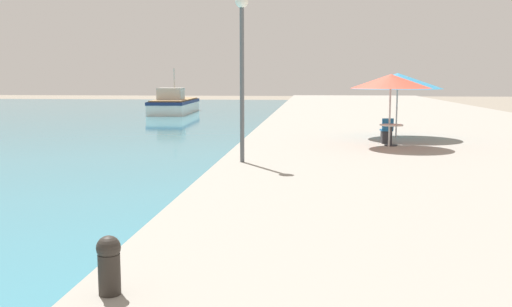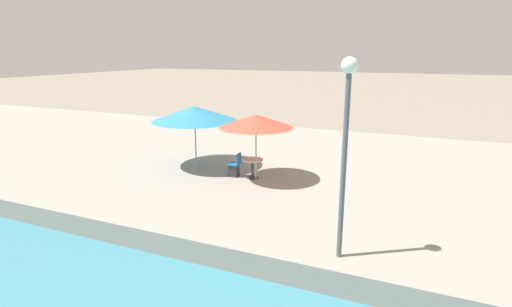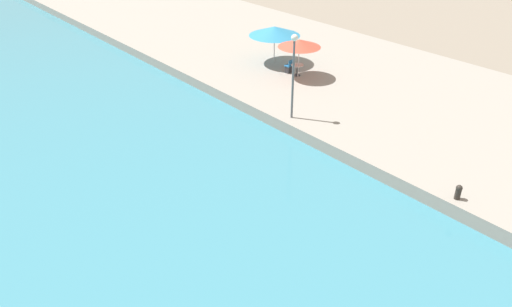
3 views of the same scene
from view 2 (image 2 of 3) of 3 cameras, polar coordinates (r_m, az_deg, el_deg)
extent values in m
cube|color=gray|center=(24.54, -24.70, 1.30)|extent=(16.00, 90.00, 0.68)
cylinder|color=#B7B7B7|center=(14.71, 0.00, 0.25)|extent=(0.06, 0.06, 2.13)
cone|color=#E04C38|center=(14.47, 0.00, 4.68)|extent=(2.71, 2.71, 0.47)
cylinder|color=#B7B7B7|center=(16.66, -8.63, 1.64)|extent=(0.06, 0.06, 2.06)
cone|color=teal|center=(16.44, -8.79, 5.66)|extent=(3.47, 3.47, 0.61)
cylinder|color=#333338|center=(15.15, -0.50, -3.44)|extent=(0.44, 0.44, 0.04)
cylinder|color=#333338|center=(15.06, -0.51, -2.25)|extent=(0.08, 0.08, 0.70)
cylinder|color=beige|center=(14.95, -0.51, -0.89)|extent=(0.80, 0.80, 0.04)
cube|color=#2D2D33|center=(15.34, -3.17, -2.44)|extent=(0.37, 0.37, 0.45)
cube|color=#1E66A3|center=(15.26, -3.18, -1.53)|extent=(0.44, 0.44, 0.06)
cube|color=#1E66A3|center=(15.13, -2.49, -0.75)|extent=(0.40, 0.10, 0.40)
cylinder|color=#565B60|center=(9.05, 12.39, -2.38)|extent=(0.12, 0.12, 4.20)
sphere|color=white|center=(8.69, 13.21, 12.17)|extent=(0.36, 0.36, 0.36)
camera|label=1|loc=(17.67, 75.26, -4.05)|focal=40.00mm
camera|label=3|loc=(19.25, 145.11, 9.75)|focal=35.00mm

